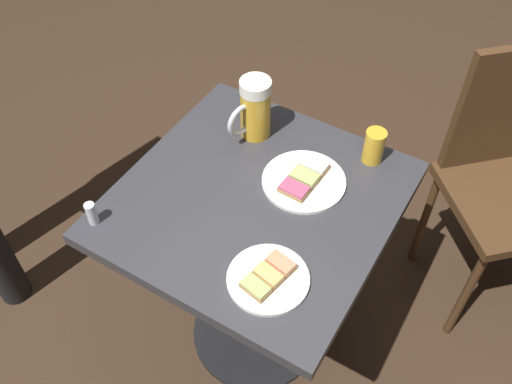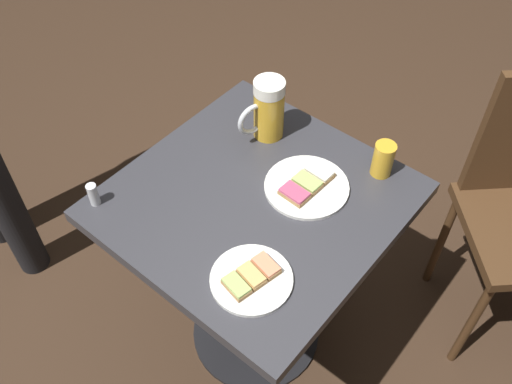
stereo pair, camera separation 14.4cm
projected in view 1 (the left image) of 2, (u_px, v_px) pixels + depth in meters
ground_plane at (256, 331)px, 2.00m from camera, size 6.00×6.00×0.00m
cafe_table at (256, 237)px, 1.59m from camera, size 0.70×0.68×0.73m
plate_near at (304, 180)px, 1.48m from camera, size 0.22×0.22×0.03m
plate_far at (268, 278)px, 1.29m from camera, size 0.19×0.19×0.03m
beer_mug at (254, 109)px, 1.55m from camera, size 0.14×0.09×0.18m
beer_glass_small at (374, 146)px, 1.51m from camera, size 0.06×0.06×0.10m
salt_shaker at (92, 214)px, 1.38m from camera, size 0.03×0.03×0.06m
cafe_chair at (507, 171)px, 1.76m from camera, size 0.54×0.54×0.94m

